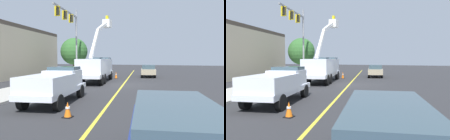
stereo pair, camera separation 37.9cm
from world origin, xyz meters
TOP-DOWN VIEW (x-y plane):
  - ground at (0.00, 0.00)m, footprint 120.00×120.00m
  - sidewalk_far_side at (-1.40, 7.61)m, footprint 59.66×14.43m
  - lane_centre_stripe at (0.00, 0.00)m, footprint 49.20×9.23m
  - utility_bucket_truck at (1.70, 3.48)m, footprint 8.52×3.95m
  - service_pickup_truck at (-9.16, 1.50)m, footprint 5.89×3.08m
  - passing_minivan at (9.73, -0.87)m, footprint 5.07×2.74m
  - trailing_sedan at (-15.23, -5.48)m, footprint 5.07×2.74m
  - traffic_cone_leading at (-11.58, -0.77)m, footprint 0.40×0.40m
  - traffic_cone_mid_front at (6.08, 2.66)m, footprint 0.40×0.40m
  - traffic_signal_mast at (2.96, 7.38)m, footprint 7.16×1.51m
  - street_tree_right at (8.46, 10.01)m, footprint 4.01×4.01m

SIDE VIEW (x-z plane):
  - ground at x=0.00m, z-range 0.00..0.00m
  - lane_centre_stripe at x=0.00m, z-range 0.00..0.01m
  - sidewalk_far_side at x=-1.40m, z-range 0.00..0.12m
  - traffic_cone_leading at x=-11.58m, z-range -0.01..0.69m
  - traffic_cone_mid_front at x=6.08m, z-range -0.01..0.85m
  - passing_minivan at x=9.73m, z-range 0.13..1.82m
  - trailing_sedan at x=-15.23m, z-range 0.13..1.82m
  - service_pickup_truck at x=-9.16m, z-range 0.09..2.15m
  - utility_bucket_truck at x=1.70m, z-range -2.14..5.39m
  - street_tree_right at x=8.46m, z-range 0.79..6.41m
  - traffic_signal_mast at x=2.96m, z-range 1.75..10.64m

